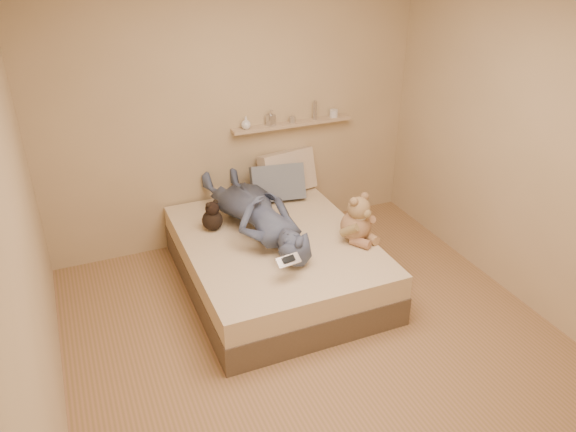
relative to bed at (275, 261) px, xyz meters
name	(u,v)px	position (x,y,z in m)	size (l,w,h in m)	color
room	(328,191)	(0.00, -0.93, 1.08)	(3.80, 3.80, 3.80)	#9E7151
bed	(275,261)	(0.00, 0.00, 0.00)	(1.50, 1.90, 0.45)	brown
game_console	(288,260)	(-0.13, -0.60, 0.39)	(0.20, 0.11, 0.06)	silver
teddy_bear	(358,222)	(0.62, -0.29, 0.40)	(0.33, 0.35, 0.42)	#9E7356
dark_plush	(212,217)	(-0.44, 0.35, 0.35)	(0.18, 0.18, 0.28)	black
pillow_cream	(287,172)	(0.46, 0.83, 0.43)	(0.55, 0.16, 0.40)	#C2B09A
pillow_grey	(278,183)	(0.30, 0.69, 0.40)	(0.50, 0.14, 0.34)	slate
person	(255,211)	(-0.10, 0.20, 0.41)	(0.56, 1.52, 0.36)	#44516B
wall_shelf	(292,124)	(0.55, 0.91, 0.88)	(1.20, 0.12, 0.03)	tan
shelf_bottles	(280,118)	(0.42, 0.91, 0.95)	(1.01, 0.13, 0.18)	white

